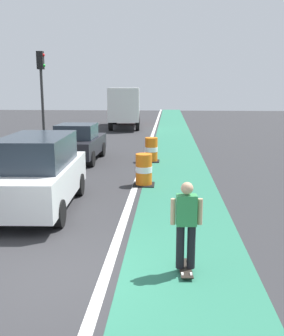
# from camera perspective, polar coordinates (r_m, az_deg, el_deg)

# --- Properties ---
(ground_plane) EXTENTS (100.00, 100.00, 0.00)m
(ground_plane) POSITION_cam_1_polar(r_m,az_deg,el_deg) (7.44, -12.60, -15.16)
(ground_plane) COLOR #2D2D30
(bike_lane_strip) EXTENTS (2.50, 80.00, 0.01)m
(bike_lane_strip) POSITION_cam_1_polar(r_m,az_deg,el_deg) (18.65, 5.01, 1.41)
(bike_lane_strip) COLOR #286B51
(bike_lane_strip) RESTS_ON ground
(lane_divider_stripe) EXTENTS (0.20, 80.00, 0.01)m
(lane_divider_stripe) POSITION_cam_1_polar(r_m,az_deg,el_deg) (18.68, 0.40, 1.48)
(lane_divider_stripe) COLOR silver
(lane_divider_stripe) RESTS_ON ground
(skateboarder_on_lane) EXTENTS (0.57, 0.81, 1.69)m
(skateboarder_on_lane) POSITION_cam_1_polar(r_m,az_deg,el_deg) (7.14, 6.43, -8.13)
(skateboarder_on_lane) COLOR black
(skateboarder_on_lane) RESTS_ON ground
(parked_suv_nearest) EXTENTS (2.10, 4.69, 2.04)m
(parked_suv_nearest) POSITION_cam_1_polar(r_m,az_deg,el_deg) (11.07, -14.78, -0.63)
(parked_suv_nearest) COLOR silver
(parked_suv_nearest) RESTS_ON ground
(parked_sedan_second) EXTENTS (1.97, 4.13, 1.70)m
(parked_sedan_second) POSITION_cam_1_polar(r_m,az_deg,el_deg) (18.01, -9.25, 3.61)
(parked_sedan_second) COLOR black
(parked_sedan_second) RESTS_ON ground
(traffic_barrel_front) EXTENTS (0.73, 0.73, 1.09)m
(traffic_barrel_front) POSITION_cam_1_polar(r_m,az_deg,el_deg) (13.42, 0.26, -0.30)
(traffic_barrel_front) COLOR orange
(traffic_barrel_front) RESTS_ON ground
(traffic_barrel_mid) EXTENTS (0.73, 0.73, 1.09)m
(traffic_barrel_mid) POSITION_cam_1_polar(r_m,az_deg,el_deg) (17.70, 1.36, 2.63)
(traffic_barrel_mid) COLOR orange
(traffic_barrel_mid) RESTS_ON ground
(delivery_truck_down_block) EXTENTS (2.80, 7.74, 3.23)m
(delivery_truck_down_block) POSITION_cam_1_polar(r_m,az_deg,el_deg) (32.55, -2.47, 9.10)
(delivery_truck_down_block) COLOR silver
(delivery_truck_down_block) RESTS_ON ground
(traffic_light_corner) EXTENTS (0.41, 0.32, 5.10)m
(traffic_light_corner) POSITION_cam_1_polar(r_m,az_deg,el_deg) (21.47, -14.35, 11.83)
(traffic_light_corner) COLOR #2D2D2D
(traffic_light_corner) RESTS_ON ground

